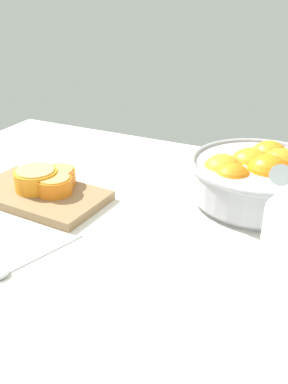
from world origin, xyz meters
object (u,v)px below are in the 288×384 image
orange_half_0 (54,185)px  orange_half_2 (58,177)px  fruit_bowl (260,177)px  cutting_board (39,195)px  orange_half_1 (36,179)px  spoon (24,263)px

orange_half_0 → orange_half_2: size_ratio=0.97×
fruit_bowl → orange_half_2: size_ratio=3.86×
fruit_bowl → orange_half_0: fruit_bowl is taller
cutting_board → orange_half_0: (3.32, 0.79, 2.55)cm
orange_half_1 → orange_half_0: bearing=-0.8°
orange_half_0 → orange_half_1: bearing=179.2°
orange_half_0 → orange_half_1: (-4.41, 0.06, 0.33)cm
cutting_board → orange_half_1: (-1.09, 0.85, 2.89)cm
cutting_board → orange_half_2: 5.28cm
fruit_bowl → cutting_board: bearing=-155.1°
orange_half_1 → orange_half_2: orange_half_1 is taller
cutting_board → orange_half_0: bearing=13.4°
spoon → orange_half_2: bearing=113.3°
orange_half_2 → fruit_bowl: bearing=20.2°
orange_half_0 → orange_half_2: 3.93cm
cutting_board → spoon: size_ratio=1.55×
fruit_bowl → orange_half_2: (-37.12, -13.65, -1.62)cm
cutting_board → orange_half_2: orange_half_2 is taller
cutting_board → spoon: cutting_board is taller
cutting_board → spoon: bearing=-58.3°
spoon → cutting_board: bearing=121.7°
orange_half_2 → orange_half_0: bearing=-64.5°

